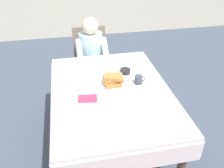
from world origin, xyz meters
name	(u,v)px	position (x,y,z in m)	size (l,w,h in m)	color
ground_plane	(111,145)	(0.00, 0.00, 0.00)	(14.00, 14.00, 0.00)	#3D4756
dining_table_main	(111,97)	(0.00, 0.00, 0.65)	(1.12, 1.52, 0.74)	silver
chair_diner	(91,56)	(-0.06, 1.17, 0.53)	(0.44, 0.45, 0.93)	#7A6B5B
diner_person	(92,52)	(-0.06, 1.01, 0.67)	(0.40, 0.43, 1.12)	silver
plate_breakfast	(113,85)	(0.03, 0.07, 0.75)	(0.28, 0.28, 0.02)	white
breakfast_stack	(113,80)	(0.03, 0.07, 0.80)	(0.20, 0.16, 0.10)	#A36B33
cup_coffee	(139,80)	(0.29, 0.06, 0.78)	(0.11, 0.08, 0.08)	#333D4C
bowl_butter	(125,71)	(0.21, 0.28, 0.76)	(0.11, 0.11, 0.04)	black
syrup_pitcher	(81,76)	(-0.26, 0.24, 0.78)	(0.08, 0.08, 0.07)	silver
fork_left_of_plate	(93,89)	(-0.16, 0.05, 0.74)	(0.18, 0.01, 0.01)	silver
knife_right_of_plate	(132,84)	(0.22, 0.05, 0.74)	(0.20, 0.01, 0.01)	silver
spoon_near_edge	(124,105)	(0.06, -0.25, 0.74)	(0.15, 0.01, 0.01)	silver
napkin_folded	(88,99)	(-0.23, -0.10, 0.74)	(0.17, 0.12, 0.01)	#8C2D4C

